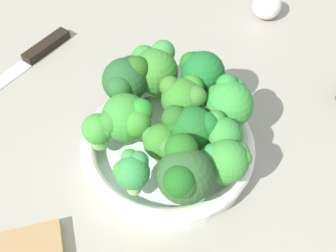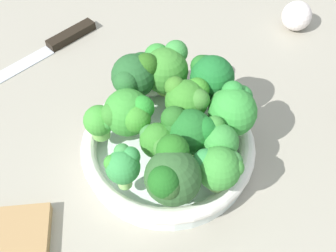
% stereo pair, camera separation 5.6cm
% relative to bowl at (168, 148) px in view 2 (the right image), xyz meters
% --- Properties ---
extents(ground_plane, '(1.30, 1.30, 0.03)m').
position_rel_bowl_xyz_m(ground_plane, '(0.02, -0.04, -0.03)').
color(ground_plane, gray).
extents(bowl, '(0.24, 0.24, 0.04)m').
position_rel_bowl_xyz_m(bowl, '(0.00, 0.00, 0.00)').
color(bowl, white).
rests_on(bowl, ground_plane).
extents(broccoli_floret_0, '(0.07, 0.08, 0.08)m').
position_rel_bowl_xyz_m(broccoli_floret_0, '(0.04, 0.08, 0.07)').
color(broccoli_floret_0, '#81C156').
rests_on(broccoli_floret_0, bowl).
extents(broccoli_floret_1, '(0.06, 0.07, 0.08)m').
position_rel_bowl_xyz_m(broccoli_floret_1, '(-0.09, -0.04, 0.07)').
color(broccoli_floret_1, '#94C567').
rests_on(broccoli_floret_1, bowl).
extents(broccoli_floret_2, '(0.07, 0.07, 0.07)m').
position_rel_bowl_xyz_m(broccoli_floret_2, '(-0.08, 0.02, 0.06)').
color(broccoli_floret_2, '#78BA57').
rests_on(broccoli_floret_2, bowl).
extents(broccoli_floret_3, '(0.06, 0.07, 0.07)m').
position_rel_bowl_xyz_m(broccoli_floret_3, '(-0.02, 0.03, 0.06)').
color(broccoli_floret_3, '#94CD72').
rests_on(broccoli_floret_3, bowl).
extents(broccoli_floret_4, '(0.08, 0.08, 0.07)m').
position_rel_bowl_xyz_m(broccoli_floret_4, '(-0.04, -0.09, 0.06)').
color(broccoli_floret_4, '#88BC4D').
rests_on(broccoli_floret_4, bowl).
extents(broccoli_floret_5, '(0.06, 0.06, 0.07)m').
position_rel_bowl_xyz_m(broccoli_floret_5, '(-0.02, 0.09, 0.06)').
color(broccoli_floret_5, '#97CC6B').
rests_on(broccoli_floret_5, bowl).
extents(broccoli_floret_6, '(0.05, 0.06, 0.06)m').
position_rel_bowl_xyz_m(broccoli_floret_6, '(0.02, 0.02, 0.05)').
color(broccoli_floret_6, '#98CB62').
rests_on(broccoli_floret_6, bowl).
extents(broccoli_floret_7, '(0.06, 0.06, 0.07)m').
position_rel_bowl_xyz_m(broccoli_floret_7, '(-0.04, -0.02, 0.07)').
color(broccoli_floret_7, '#92BE67').
rests_on(broccoli_floret_7, bowl).
extents(broccoli_floret_8, '(0.07, 0.07, 0.07)m').
position_rel_bowl_xyz_m(broccoli_floret_8, '(0.04, -0.04, 0.06)').
color(broccoli_floret_8, '#84BC58').
rests_on(broccoli_floret_8, bowl).
extents(broccoli_floret_9, '(0.04, 0.04, 0.05)m').
position_rel_bowl_xyz_m(broccoli_floret_9, '(0.08, -0.05, 0.05)').
color(broccoli_floret_9, '#75BA54').
rests_on(broccoli_floret_9, bowl).
extents(broccoli_floret_10, '(0.05, 0.05, 0.06)m').
position_rel_bowl_xyz_m(broccoli_floret_10, '(0.08, 0.04, 0.06)').
color(broccoli_floret_10, '#9AD773').
rests_on(broccoli_floret_10, bowl).
extents(broccoli_floret_11, '(0.05, 0.06, 0.07)m').
position_rel_bowl_xyz_m(broccoli_floret_11, '(-0.04, 0.06, 0.06)').
color(broccoli_floret_11, '#83BF55').
rests_on(broccoli_floret_11, bowl).
extents(broccoli_floret_12, '(0.07, 0.06, 0.08)m').
position_rel_bowl_xyz_m(broccoli_floret_12, '(0.01, -0.09, 0.07)').
color(broccoli_floret_12, '#89B84E').
rests_on(broccoli_floret_12, bowl).
extents(knife, '(0.26, 0.11, 0.01)m').
position_rel_bowl_xyz_m(knife, '(0.08, -0.30, -0.01)').
color(knife, silver).
rests_on(knife, ground_plane).
extents(garlic_bulb, '(0.05, 0.05, 0.05)m').
position_rel_bowl_xyz_m(garlic_bulb, '(-0.34, -0.16, 0.01)').
color(garlic_bulb, white).
rests_on(garlic_bulb, ground_plane).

